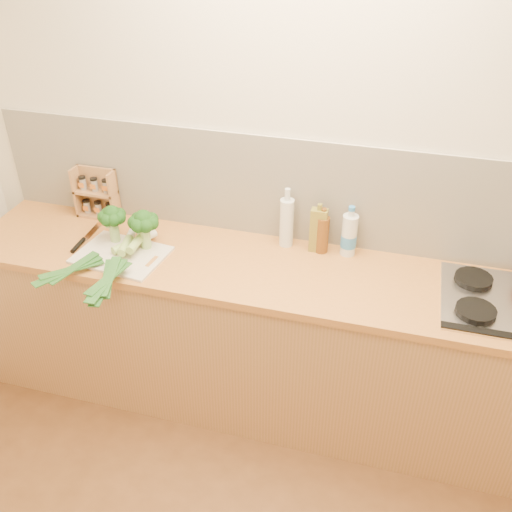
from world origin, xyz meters
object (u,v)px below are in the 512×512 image
at_px(chefs_knife, 82,242).
at_px(chopping_board, 121,255).
at_px(spice_rack, 98,195).
at_px(gas_hob, 510,303).

bearing_deg(chefs_knife, chopping_board, -14.37).
distance_m(chopping_board, chefs_knife, 0.25).
relative_size(chefs_knife, spice_rack, 1.12).
xyz_separation_m(gas_hob, chopping_board, (-1.81, -0.10, -0.01)).
height_order(gas_hob, chopping_board, gas_hob).
bearing_deg(chopping_board, chefs_knife, 174.55).
distance_m(gas_hob, chopping_board, 1.81).
relative_size(chopping_board, spice_rack, 1.53).
xyz_separation_m(chopping_board, spice_rack, (-0.30, 0.35, 0.11)).
relative_size(gas_hob, chefs_knife, 1.88).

